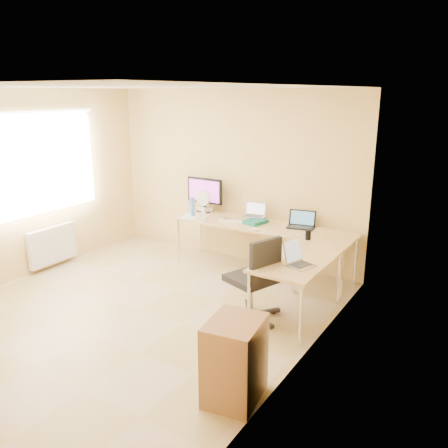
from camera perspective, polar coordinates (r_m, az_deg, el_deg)
The scene contains 25 objects.
floor at distance 5.79m, azimuth -10.62°, elevation -10.36°, with size 4.50×4.50×0.00m, color tan.
ceiling at distance 5.20m, azimuth -12.14°, elevation 16.26°, with size 4.50×4.50×0.00m, color white.
wall_back at distance 7.11m, azimuth 1.17°, elevation 5.93°, with size 4.50×4.50×0.00m, color #E3BD7F.
wall_left at distance 6.94m, azimuth -24.15°, elevation 4.27°, with size 4.50×4.50×0.00m, color #E3BD7F.
wall_right at distance 4.23m, azimuth 9.92°, elevation -1.37°, with size 4.50×4.50×0.00m, color #E3BD7F.
desk_main at distance 6.67m, azimuth 4.71°, elevation -3.13°, with size 2.65×0.70×0.73m, color tan.
desk_return at distance 5.44m, azimuth 8.98°, elevation -7.84°, with size 0.70×1.30×0.73m, color tan.
monitor at distance 7.22m, azimuth -2.40°, elevation 3.63°, with size 0.63×0.20×0.54m, color black.
book_stack at distance 6.62m, azimuth 3.93°, elevation 0.30°, with size 0.23×0.32×0.05m, color #105C4F.
laptop_center at distance 6.75m, azimuth 3.75°, elevation 1.74°, with size 0.32×0.24×0.21m, color #A4A2B1.
laptop_black at distance 6.45m, azimuth 9.51°, elevation 0.54°, with size 0.37×0.27×0.23m, color black.
keyboard at distance 6.67m, azimuth 1.10°, elevation 0.31°, with size 0.42×0.12×0.02m, color silver.
mouse at distance 6.28m, azimuth 3.94°, elevation -0.65°, with size 0.11×0.07×0.04m, color white.
mug at distance 6.69m, azimuth -2.39°, elevation 0.64°, with size 0.09×0.09×0.09m, color white.
cd_stack at distance 6.77m, azimuth 0.37°, elevation 0.59°, with size 0.12×0.12×0.03m, color silver.
water_bottle at distance 6.98m, azimuth -3.95°, elevation 2.14°, with size 0.08×0.08×0.29m, color #5588DD.
papers at distance 6.98m, azimuth -4.16°, elevation 0.92°, with size 0.24×0.34×0.01m, color silver.
white_box at distance 7.27m, azimuth -2.38°, elevation 1.86°, with size 0.21×0.15×0.08m, color silver.
desk_fan at distance 7.24m, azimuth -2.39°, elevation 2.80°, with size 0.25×0.25×0.32m, color silver.
black_cup at distance 5.97m, azimuth 10.37°, elevation -1.36°, with size 0.07×0.07×0.12m, color black.
laptop_return at distance 5.06m, azimuth 9.38°, elevation -3.92°, with size 0.26×0.33×0.22m, color #A8A8A8.
office_chair at distance 5.30m, azimuth 3.32°, elevation -6.71°, with size 0.62×0.62×1.03m, color black.
cabinet at distance 4.07m, azimuth 1.33°, elevation -16.50°, with size 0.43×0.53×0.73m, color brown.
radiator at distance 7.33m, azimuth -20.44°, elevation -2.45°, with size 0.09×0.80×0.55m, color white.
window at distance 7.08m, azimuth -21.48°, elevation 6.83°, with size 0.10×1.80×1.40m, color white.
Camera 1 is at (3.59, -3.76, 2.55)m, focal length 36.99 mm.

